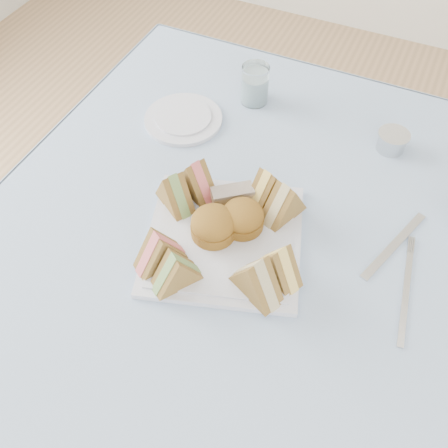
% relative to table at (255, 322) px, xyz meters
% --- Properties ---
extents(floor, '(4.00, 4.00, 0.00)m').
position_rel_table_xyz_m(floor, '(0.00, 0.00, -0.37)').
color(floor, '#9E7751').
rests_on(floor, ground).
extents(table, '(0.90, 0.90, 0.74)m').
position_rel_table_xyz_m(table, '(0.00, 0.00, 0.00)').
color(table, brown).
rests_on(table, floor).
extents(tablecloth, '(1.02, 1.02, 0.01)m').
position_rel_table_xyz_m(tablecloth, '(0.00, 0.00, 0.37)').
color(tablecloth, '#A9BDE7').
rests_on(tablecloth, table).
extents(serving_plate, '(0.34, 0.34, 0.01)m').
position_rel_table_xyz_m(serving_plate, '(-0.06, -0.06, 0.38)').
color(serving_plate, silver).
rests_on(serving_plate, tablecloth).
extents(sandwich_fl_a, '(0.08, 0.10, 0.08)m').
position_rel_table_xyz_m(sandwich_fl_a, '(-0.13, -0.15, 0.43)').
color(sandwich_fl_a, olive).
rests_on(sandwich_fl_a, serving_plate).
extents(sandwich_fl_b, '(0.08, 0.09, 0.07)m').
position_rel_table_xyz_m(sandwich_fl_b, '(-0.09, -0.17, 0.42)').
color(sandwich_fl_b, olive).
rests_on(sandwich_fl_b, serving_plate).
extents(sandwich_fr_a, '(0.09, 0.07, 0.07)m').
position_rel_table_xyz_m(sandwich_fr_a, '(0.06, -0.09, 0.42)').
color(sandwich_fr_a, olive).
rests_on(sandwich_fr_a, serving_plate).
extents(sandwich_fr_b, '(0.10, 0.08, 0.08)m').
position_rel_table_xyz_m(sandwich_fr_b, '(0.04, -0.13, 0.43)').
color(sandwich_fr_b, olive).
rests_on(sandwich_fr_b, serving_plate).
extents(sandwich_bl_a, '(0.09, 0.08, 0.08)m').
position_rel_table_xyz_m(sandwich_bl_a, '(-0.17, -0.03, 0.43)').
color(sandwich_bl_a, olive).
rests_on(sandwich_bl_a, serving_plate).
extents(sandwich_bl_b, '(0.10, 0.08, 0.08)m').
position_rel_table_xyz_m(sandwich_bl_b, '(-0.15, 0.01, 0.43)').
color(sandwich_bl_b, olive).
rests_on(sandwich_bl_b, serving_plate).
extents(sandwich_br_a, '(0.07, 0.10, 0.08)m').
position_rel_table_xyz_m(sandwich_br_a, '(0.02, 0.03, 0.43)').
color(sandwich_br_a, olive).
rests_on(sandwich_br_a, serving_plate).
extents(sandwich_br_b, '(0.06, 0.09, 0.07)m').
position_rel_table_xyz_m(sandwich_br_b, '(-0.02, 0.05, 0.42)').
color(sandwich_br_b, olive).
rests_on(sandwich_br_b, serving_plate).
extents(scone_left, '(0.10, 0.10, 0.05)m').
position_rel_table_xyz_m(scone_left, '(-0.07, -0.06, 0.41)').
color(scone_left, olive).
rests_on(scone_left, serving_plate).
extents(scone_right, '(0.11, 0.11, 0.05)m').
position_rel_table_xyz_m(scone_right, '(-0.04, -0.02, 0.41)').
color(scone_right, olive).
rests_on(scone_right, serving_plate).
extents(pastry_slice, '(0.08, 0.07, 0.04)m').
position_rel_table_xyz_m(pastry_slice, '(-0.07, 0.02, 0.41)').
color(pastry_slice, tan).
rests_on(pastry_slice, serving_plate).
extents(side_plate, '(0.19, 0.19, 0.01)m').
position_rel_table_xyz_m(side_plate, '(-0.27, 0.20, 0.38)').
color(side_plate, silver).
rests_on(side_plate, tablecloth).
extents(water_glass, '(0.07, 0.07, 0.09)m').
position_rel_table_xyz_m(water_glass, '(-0.16, 0.32, 0.42)').
color(water_glass, white).
rests_on(water_glass, tablecloth).
extents(tea_strainer, '(0.08, 0.08, 0.04)m').
position_rel_table_xyz_m(tea_strainer, '(0.16, 0.30, 0.39)').
color(tea_strainer, '#B9B9B9').
rests_on(tea_strainer, tablecloth).
extents(knife, '(0.08, 0.18, 0.00)m').
position_rel_table_xyz_m(knife, '(0.22, 0.06, 0.38)').
color(knife, '#B9B9B9').
rests_on(knife, tablecloth).
extents(fork, '(0.03, 0.18, 0.00)m').
position_rel_table_xyz_m(fork, '(0.26, -0.04, 0.38)').
color(fork, '#B9B9B9').
rests_on(fork, tablecloth).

